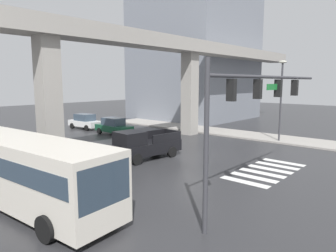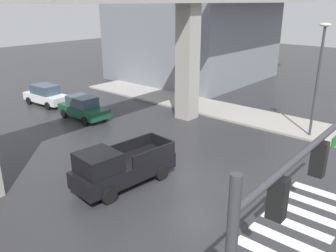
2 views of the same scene
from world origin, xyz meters
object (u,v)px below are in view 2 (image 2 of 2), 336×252
street_lamp_mid_block (194,54)px  pickup_truck (119,167)px  sedan_white (46,95)px  traffic_signal_mast (314,177)px  sedan_dark_green (83,108)px  street_lamp_near_corner (319,68)px

street_lamp_mid_block → pickup_truck: bearing=-158.5°
sedan_white → street_lamp_mid_block: bearing=-56.2°
pickup_truck → traffic_signal_mast: size_ratio=0.48×
sedan_dark_green → traffic_signal_mast: bearing=-111.5°
traffic_signal_mast → street_lamp_near_corner: size_ratio=1.50×
sedan_dark_green → street_lamp_near_corner: (7.23, -14.49, 3.70)m
traffic_signal_mast → sedan_white: bearing=72.5°
pickup_truck → street_lamp_near_corner: (12.44, -4.66, 3.57)m
sedan_white → street_lamp_mid_block: (6.98, -10.45, 3.70)m
traffic_signal_mast → street_lamp_mid_block: 20.59m
sedan_white → traffic_signal_mast: size_ratio=0.40×
pickup_truck → street_lamp_near_corner: 13.76m
sedan_dark_green → traffic_signal_mast: 21.01m
traffic_signal_mast → street_lamp_mid_block: (14.81, 14.30, -0.12)m
pickup_truck → street_lamp_near_corner: street_lamp_near_corner is taller
street_lamp_near_corner → street_lamp_mid_block: (0.00, 9.56, 0.00)m
street_lamp_near_corner → pickup_truck: bearing=159.5°
sedan_dark_green → street_lamp_near_corner: bearing=-63.5°
sedan_dark_green → street_lamp_mid_block: street_lamp_mid_block is taller
sedan_dark_green → street_lamp_near_corner: 16.61m
pickup_truck → street_lamp_mid_block: 13.84m
pickup_truck → traffic_signal_mast: (-2.36, -9.40, 3.69)m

